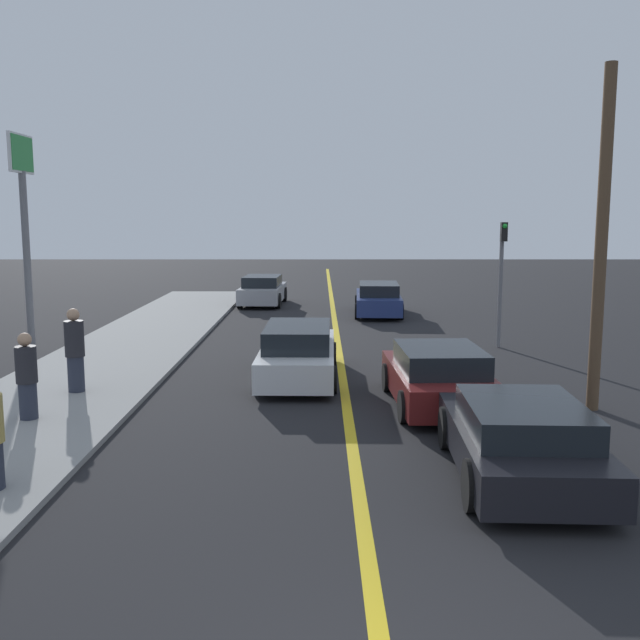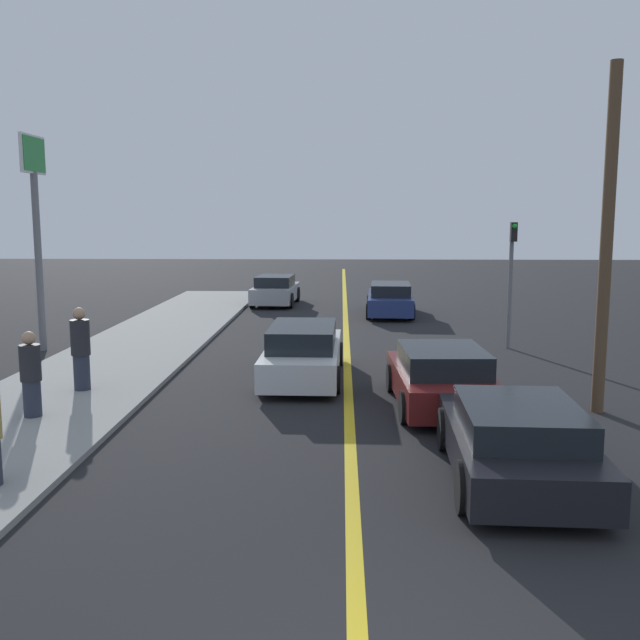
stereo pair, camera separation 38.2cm
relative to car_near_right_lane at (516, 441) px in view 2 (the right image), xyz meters
The scene contains 12 objects.
road_center_line 12.88m from the car_near_right_lane, 100.78° to the left, with size 0.20×60.00×0.01m.
sidewalk_left 13.28m from the car_near_right_lane, 130.07° to the left, with size 3.76×31.04×0.11m.
car_near_right_lane is the anchor object (origin of this frame).
car_ahead_center 4.12m from the car_near_right_lane, 97.37° to the left, with size 2.05×4.05×1.25m.
car_far_distant 7.44m from the car_near_right_lane, 117.85° to the left, with size 1.90×4.81×1.32m.
car_parked_left_lot 17.87m from the car_near_right_lane, 92.07° to the left, with size 2.01×4.59×1.27m.
car_oncoming_far 21.69m from the car_near_right_lane, 104.61° to the left, with size 2.01×4.10×1.29m.
pedestrian_far_standing 8.86m from the car_near_right_lane, 161.61° to the left, with size 0.39×0.39×1.63m.
pedestrian_by_sign 9.58m from the car_near_right_lane, 149.23° to the left, with size 0.41×0.41×1.81m.
traffic_light 11.04m from the car_near_right_lane, 77.54° to the left, with size 0.18×0.40×3.69m.
roadside_sign 15.49m from the car_near_right_lane, 138.35° to the left, with size 0.20×1.52×6.11m.
utility_pole 5.37m from the car_near_right_lane, 56.39° to the left, with size 0.24×0.24×6.74m.
Camera 2 is at (-0.16, -4.77, 3.86)m, focal length 40.00 mm.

